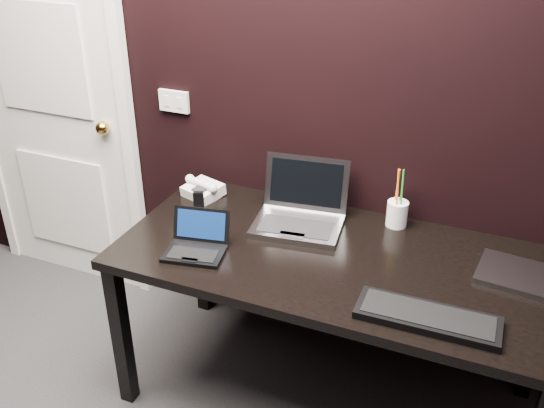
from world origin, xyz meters
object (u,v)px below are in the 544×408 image
at_px(pen_cup, 397,213).
at_px(netbook, 196,245).
at_px(silver_laptop, 300,214).
at_px(mobile_phone, 199,205).
at_px(ext_keyboard, 427,317).
at_px(door, 49,98).
at_px(desk, 334,272).
at_px(desk_phone, 203,189).
at_px(closed_laptop, 523,276).

bearing_deg(pen_cup, netbook, -143.13).
relative_size(silver_laptop, mobile_phone, 4.22).
height_order(mobile_phone, pen_cup, pen_cup).
height_order(silver_laptop, ext_keyboard, silver_laptop).
height_order(door, silver_laptop, door).
xyz_separation_m(desk, pen_cup, (0.17, 0.32, 0.14)).
height_order(desk, ext_keyboard, ext_keyboard).
height_order(ext_keyboard, desk_phone, desk_phone).
relative_size(desk, silver_laptop, 4.24).
relative_size(closed_laptop, desk_phone, 1.69).
distance_m(ext_keyboard, pen_cup, 0.63).
xyz_separation_m(netbook, pen_cup, (0.67, 0.51, 0.03)).
bearing_deg(desk, silver_laptop, 140.45).
bearing_deg(netbook, door, 153.91).
bearing_deg(desk, mobile_phone, 171.30).
bearing_deg(desk_phone, desk, -18.61).
bearing_deg(ext_keyboard, mobile_phone, 161.20).
xyz_separation_m(door, silver_laptop, (1.44, -0.20, -0.26)).
bearing_deg(silver_laptop, door, 172.08).
relative_size(netbook, ext_keyboard, 0.56).
relative_size(desk, ext_keyboard, 3.60).
height_order(desk, silver_laptop, silver_laptop).
bearing_deg(silver_laptop, ext_keyboard, -35.34).
distance_m(door, silver_laptop, 1.47).
xyz_separation_m(silver_laptop, mobile_phone, (-0.44, -0.08, -0.01)).
bearing_deg(door, silver_laptop, -7.92).
bearing_deg(pen_cup, closed_laptop, -21.90).
height_order(ext_keyboard, pen_cup, pen_cup).
bearing_deg(pen_cup, silver_laptop, -158.83).
bearing_deg(netbook, silver_laptop, 50.52).
distance_m(desk, silver_laptop, 0.30).
relative_size(closed_laptop, pen_cup, 1.30).
distance_m(door, closed_laptop, 2.36).
relative_size(desk_phone, mobile_phone, 2.09).
height_order(door, netbook, door).
bearing_deg(door, mobile_phone, -15.45).
relative_size(ext_keyboard, mobile_phone, 4.97).
xyz_separation_m(silver_laptop, pen_cup, (0.38, 0.15, 0.01)).
height_order(door, desk_phone, door).
xyz_separation_m(ext_keyboard, desk_phone, (-1.11, 0.50, 0.02)).
height_order(door, ext_keyboard, door).
bearing_deg(ext_keyboard, door, 162.81).
xyz_separation_m(door, closed_laptop, (2.33, -0.26, -0.29)).
xyz_separation_m(silver_laptop, ext_keyboard, (0.61, -0.43, -0.03)).
height_order(desk_phone, mobile_phone, mobile_phone).
xyz_separation_m(desk, ext_keyboard, (0.40, -0.26, 0.09)).
bearing_deg(ext_keyboard, netbook, 175.27).
bearing_deg(desk, closed_laptop, 9.70).
xyz_separation_m(silver_laptop, desk_phone, (-0.50, 0.06, -0.01)).
distance_m(silver_laptop, pen_cup, 0.41).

